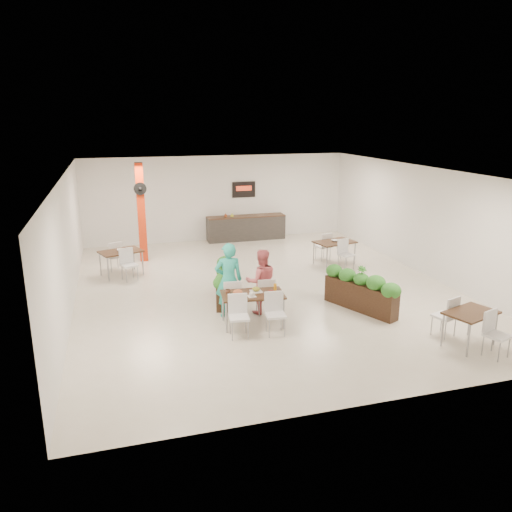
{
  "coord_description": "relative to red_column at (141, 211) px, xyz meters",
  "views": [
    {
      "loc": [
        -3.88,
        -12.47,
        4.59
      ],
      "look_at": [
        -0.39,
        -0.5,
        1.1
      ],
      "focal_mm": 35.0,
      "sensor_mm": 36.0,
      "label": 1
    }
  ],
  "objects": [
    {
      "name": "ground",
      "position": [
        3.0,
        -3.79,
        -1.64
      ],
      "size": [
        12.0,
        12.0,
        0.0
      ],
      "primitive_type": "plane",
      "color": "beige",
      "rests_on": "ground"
    },
    {
      "name": "room_shell",
      "position": [
        3.0,
        -3.79,
        0.36
      ],
      "size": [
        10.1,
        12.1,
        3.22
      ],
      "color": "white",
      "rests_on": "ground"
    },
    {
      "name": "red_column",
      "position": [
        0.0,
        0.0,
        0.0
      ],
      "size": [
        0.4,
        0.41,
        3.2
      ],
      "color": "red",
      "rests_on": "ground"
    },
    {
      "name": "service_counter",
      "position": [
        4.0,
        1.86,
        -1.15
      ],
      "size": [
        3.0,
        0.64,
        2.2
      ],
      "color": "#2A2826",
      "rests_on": "ground"
    },
    {
      "name": "main_table",
      "position": [
        1.99,
        -6.09,
        -1.01
      ],
      "size": [
        1.48,
        1.74,
        0.92
      ],
      "rotation": [
        0.0,
        0.0,
        -0.11
      ],
      "color": "black",
      "rests_on": "ground"
    },
    {
      "name": "diner_man",
      "position": [
        1.61,
        -5.44,
        -0.74
      ],
      "size": [
        0.7,
        0.5,
        1.8
      ],
      "primitive_type": "imported",
      "rotation": [
        0.0,
        0.0,
        3.03
      ],
      "color": "#28AE9D",
      "rests_on": "ground"
    },
    {
      "name": "diner_woman",
      "position": [
        2.41,
        -5.44,
        -0.85
      ],
      "size": [
        0.83,
        0.68,
        1.59
      ],
      "primitive_type": "imported",
      "rotation": [
        0.0,
        0.0,
        3.03
      ],
      "color": "#E7676F",
      "rests_on": "ground"
    },
    {
      "name": "planter_left",
      "position": [
        1.75,
        -4.3,
        -1.13
      ],
      "size": [
        0.81,
        1.91,
        1.03
      ],
      "rotation": [
        0.0,
        0.0,
        1.3
      ],
      "color": "black",
      "rests_on": "ground"
    },
    {
      "name": "planter_right",
      "position": [
        4.78,
        -5.96,
        -1.13
      ],
      "size": [
        1.12,
        2.0,
        1.12
      ],
      "rotation": [
        0.0,
        0.0,
        1.98
      ],
      "color": "black",
      "rests_on": "ground"
    },
    {
      "name": "side_table_a",
      "position": [
        -0.75,
        -1.42,
        -1.01
      ],
      "size": [
        1.38,
        1.67,
        0.92
      ],
      "rotation": [
        0.0,
        0.0,
        0.35
      ],
      "color": "black",
      "rests_on": "ground"
    },
    {
      "name": "side_table_b",
      "position": [
        5.86,
        -2.13,
        -1.01
      ],
      "size": [
        1.38,
        1.67,
        0.92
      ],
      "rotation": [
        0.0,
        0.0,
        0.23
      ],
      "color": "black",
      "rests_on": "ground"
    },
    {
      "name": "side_table_c",
      "position": [
        6.0,
        -8.38,
        -1.03
      ],
      "size": [
        1.23,
        1.67,
        0.92
      ],
      "rotation": [
        0.0,
        0.0,
        0.32
      ],
      "color": "black",
      "rests_on": "ground"
    }
  ]
}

